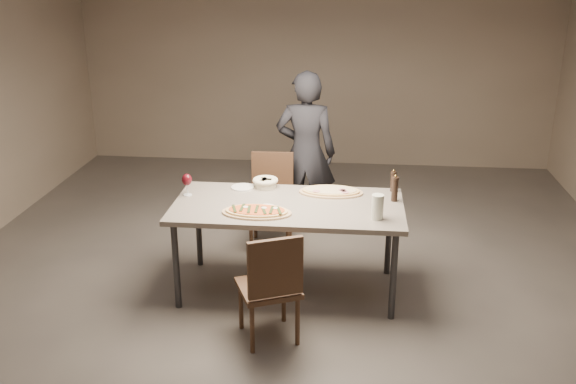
# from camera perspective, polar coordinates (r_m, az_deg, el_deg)

# --- Properties ---
(room) EXTENTS (7.00, 7.00, 7.00)m
(room) POSITION_cam_1_polar(r_m,az_deg,el_deg) (4.82, -0.00, 6.15)
(room) COLOR #564F4A
(room) RESTS_ON ground
(dining_table) EXTENTS (1.80, 0.90, 0.75)m
(dining_table) POSITION_cam_1_polar(r_m,az_deg,el_deg) (5.04, -0.00, -1.68)
(dining_table) COLOR gray
(dining_table) RESTS_ON ground
(zucchini_pizza) EXTENTS (0.53, 0.29, 0.05)m
(zucchini_pizza) POSITION_cam_1_polar(r_m,az_deg,el_deg) (4.83, -2.79, -1.74)
(zucchini_pizza) COLOR tan
(zucchini_pizza) RESTS_ON dining_table
(ham_pizza) EXTENTS (0.52, 0.29, 0.04)m
(ham_pizza) POSITION_cam_1_polar(r_m,az_deg,el_deg) (5.25, 3.84, 0.06)
(ham_pizza) COLOR tan
(ham_pizza) RESTS_ON dining_table
(bread_basket) EXTENTS (0.21, 0.21, 0.08)m
(bread_basket) POSITION_cam_1_polar(r_m,az_deg,el_deg) (5.37, -2.02, 0.90)
(bread_basket) COLOR beige
(bread_basket) RESTS_ON dining_table
(oil_dish) EXTENTS (0.13, 0.13, 0.01)m
(oil_dish) POSITION_cam_1_polar(r_m,az_deg,el_deg) (4.93, -1.90, -1.39)
(oil_dish) COLOR white
(oil_dish) RESTS_ON dining_table
(pepper_mill_left) EXTENTS (0.05, 0.05, 0.19)m
(pepper_mill_left) POSITION_cam_1_polar(r_m,az_deg,el_deg) (5.33, 9.33, 0.97)
(pepper_mill_left) COLOR black
(pepper_mill_left) RESTS_ON dining_table
(pepper_mill_right) EXTENTS (0.06, 0.06, 0.22)m
(pepper_mill_right) POSITION_cam_1_polar(r_m,az_deg,el_deg) (5.11, 9.47, 0.30)
(pepper_mill_right) COLOR black
(pepper_mill_right) RESTS_ON dining_table
(carafe) EXTENTS (0.09, 0.09, 0.19)m
(carafe) POSITION_cam_1_polar(r_m,az_deg,el_deg) (4.75, 7.96, -1.32)
(carafe) COLOR silver
(carafe) RESTS_ON dining_table
(wine_glass) EXTENTS (0.08, 0.08, 0.18)m
(wine_glass) POSITION_cam_1_polar(r_m,az_deg,el_deg) (5.22, -8.98, 1.03)
(wine_glass) COLOR silver
(wine_glass) RESTS_ON dining_table
(side_plate) EXTENTS (0.19, 0.19, 0.01)m
(side_plate) POSITION_cam_1_polar(r_m,az_deg,el_deg) (5.37, -4.07, 0.42)
(side_plate) COLOR white
(side_plate) RESTS_ON dining_table
(chair_near) EXTENTS (0.52, 0.52, 0.84)m
(chair_near) POSITION_cam_1_polar(r_m,az_deg,el_deg) (4.43, -1.49, -8.06)
(chair_near) COLOR #442C1C
(chair_near) RESTS_ON ground
(chair_far) EXTENTS (0.42, 0.42, 0.86)m
(chair_far) POSITION_cam_1_polar(r_m,az_deg,el_deg) (5.98, -1.47, -0.22)
(chair_far) COLOR #442C1C
(chair_far) RESTS_ON ground
(diner) EXTENTS (0.59, 0.40, 1.59)m
(diner) POSITION_cam_1_polar(r_m,az_deg,el_deg) (6.18, 1.60, 3.50)
(diner) COLOR black
(diner) RESTS_ON ground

